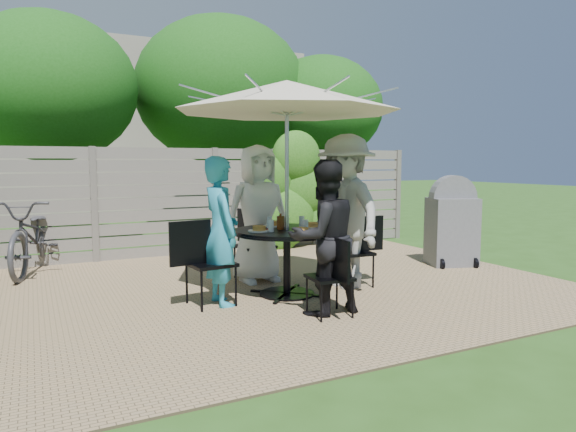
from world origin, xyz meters
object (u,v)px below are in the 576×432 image
chair_front (330,293)px  patio_table (287,250)px  plate_back (274,224)px  plate_left (259,229)px  person_right (345,212)px  bbq_grill (452,225)px  person_back (258,214)px  chair_back (254,259)px  syrup_jug (280,223)px  glass_back (269,222)px  bicycle (34,236)px  person_front (324,238)px  glass_front (305,226)px  glass_left (271,226)px  coffee_cup (286,222)px  glass_right (302,222)px  umbrella (287,97)px  person_left (221,232)px  chair_left (210,281)px  plate_front (302,231)px  chair_right (354,266)px  plate_right (313,226)px

chair_front → patio_table: bearing=5.8°
plate_back → plate_left: bearing=-133.9°
person_right → bbq_grill: (2.24, 0.46, -0.33)m
person_back → plate_back: 0.48m
chair_back → syrup_jug: bearing=-9.7°
glass_back → bicycle: bearing=135.2°
bicycle → bbq_grill: 6.21m
chair_back → plate_left: chair_back is taller
chair_back → person_front: size_ratio=0.58×
person_front → glass_front: size_ratio=11.63×
plate_left → glass_left: glass_left is taller
syrup_jug → coffee_cup: syrup_jug is taller
glass_right → coffee_cup: size_ratio=1.17×
umbrella → coffee_cup: umbrella is taller
person_left → plate_left: 0.47m
plate_back → chair_left: bearing=-158.4°
chair_left → person_left: size_ratio=0.59×
chair_back → glass_right: bearing=10.9°
person_left → glass_right: (1.09, 0.13, 0.04)m
person_left → person_right: person_right is taller
person_left → glass_back: size_ratio=11.91×
chair_back → bbq_grill: (3.09, -0.49, 0.35)m
person_front → bbq_grill: person_front is taller
plate_front → glass_right: bearing=61.9°
umbrella → bicycle: size_ratio=1.30×
person_front → person_right: 1.18m
plate_back → glass_left: bearing=-118.1°
plate_left → plate_front: 0.51m
patio_table → chair_back: size_ratio=1.32×
chair_back → person_front: (0.04, -1.80, 0.53)m
person_right → glass_back: 0.98m
chair_right → glass_back: bearing=-8.5°
chair_left → person_front: (0.98, -0.81, 0.52)m
plate_right → coffee_cup: 0.34m
person_back → chair_front: person_back is taller
person_right → bicycle: bearing=-129.6°
chair_left → plate_left: 0.81m
chair_back → plate_right: chair_back is taller
glass_front → bicycle: size_ratio=0.07×
coffee_cup → bicycle: bicycle is taller
patio_table → glass_left: bearing=-156.9°
person_back → chair_front: (0.03, -1.79, -0.66)m
plate_front → plate_right: same height
plate_right → chair_front: bearing=-109.5°
coffee_cup → bicycle: (-2.78, 2.59, -0.33)m
person_right → coffee_cup: 0.77m
chair_front → coffee_cup: 1.34m
chair_front → glass_back: (-0.13, 1.22, 0.62)m
glass_left → plate_back: bearing=61.9°
bicycle → bbq_grill: size_ratio=1.47×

